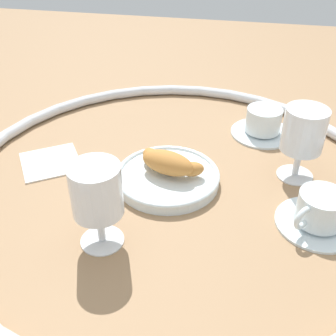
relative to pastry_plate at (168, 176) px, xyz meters
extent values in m
plane|color=#997551|center=(0.01, 0.00, -0.01)|extent=(2.20, 2.20, 0.00)
torus|color=silver|center=(0.01, 0.00, 0.00)|extent=(0.80, 0.80, 0.02)
cylinder|color=silver|center=(0.00, 0.00, 0.00)|extent=(0.19, 0.19, 0.02)
torus|color=silver|center=(0.00, 0.00, 0.01)|extent=(0.19, 0.19, 0.01)
ellipsoid|color=#BC7A38|center=(0.00, 0.00, 0.03)|extent=(0.11, 0.07, 0.04)
ellipsoid|color=#BC7A38|center=(0.04, 0.00, 0.02)|extent=(0.05, 0.04, 0.03)
ellipsoid|color=#BC7A38|center=(-0.04, 0.02, 0.02)|extent=(0.05, 0.05, 0.03)
cylinder|color=silver|center=(0.26, -0.07, -0.01)|extent=(0.14, 0.14, 0.01)
cylinder|color=silver|center=(0.26, -0.07, 0.02)|extent=(0.08, 0.08, 0.05)
cylinder|color=#937A60|center=(0.26, -0.07, 0.04)|extent=(0.07, 0.07, 0.01)
torus|color=silver|center=(0.23, -0.10, 0.03)|extent=(0.03, 0.04, 0.04)
cylinder|color=silver|center=(0.17, 0.21, -0.01)|extent=(0.14, 0.14, 0.01)
cylinder|color=silver|center=(0.17, 0.21, 0.02)|extent=(0.08, 0.08, 0.05)
cylinder|color=brown|center=(0.17, 0.21, 0.04)|extent=(0.07, 0.07, 0.01)
torus|color=silver|center=(0.17, 0.26, 0.03)|extent=(0.01, 0.04, 0.04)
cylinder|color=white|center=(-0.07, -0.17, -0.01)|extent=(0.07, 0.07, 0.01)
cylinder|color=white|center=(-0.07, -0.17, 0.02)|extent=(0.01, 0.01, 0.05)
cylinder|color=white|center=(-0.07, -0.17, 0.09)|extent=(0.08, 0.08, 0.08)
cylinder|color=gold|center=(-0.07, -0.17, 0.08)|extent=(0.07, 0.07, 0.07)
cylinder|color=white|center=(0.23, 0.07, -0.01)|extent=(0.07, 0.07, 0.01)
cylinder|color=white|center=(0.23, 0.07, 0.02)|extent=(0.01, 0.01, 0.05)
cylinder|color=white|center=(0.23, 0.07, 0.09)|extent=(0.08, 0.08, 0.08)
cylinder|color=gold|center=(0.23, 0.07, 0.08)|extent=(0.07, 0.07, 0.05)
cube|color=silver|center=(-0.24, 0.01, -0.01)|extent=(0.15, 0.15, 0.01)
camera|label=1|loc=(0.12, -0.61, 0.45)|focal=44.58mm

